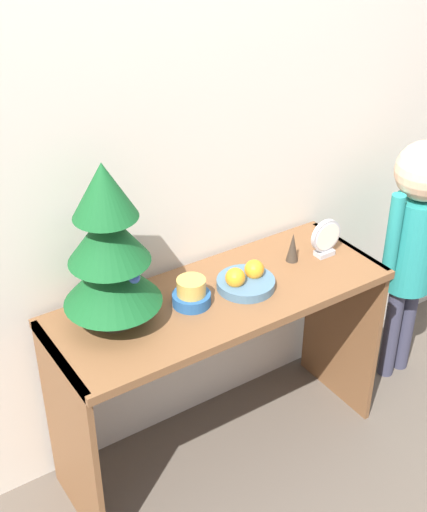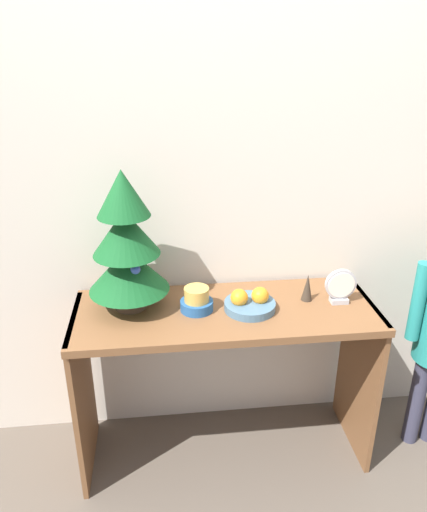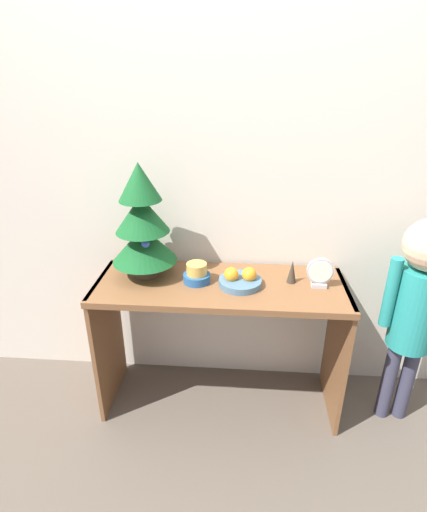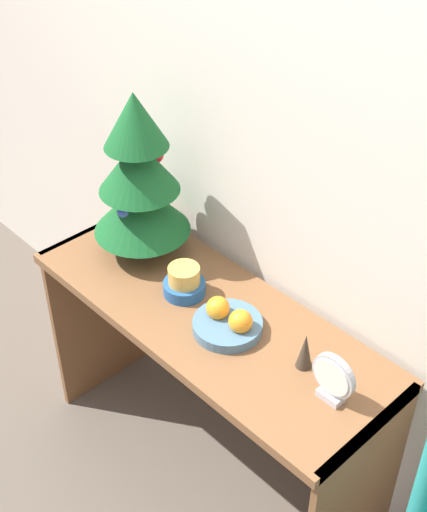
{
  "view_description": "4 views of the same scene",
  "coord_description": "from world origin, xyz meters",
  "px_view_note": "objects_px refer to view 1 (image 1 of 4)",
  "views": [
    {
      "loc": [
        -1.09,
        -1.39,
        2.05
      ],
      "look_at": [
        -0.03,
        0.21,
        0.87
      ],
      "focal_mm": 50.0,
      "sensor_mm": 36.0,
      "label": 1
    },
    {
      "loc": [
        -0.23,
        -1.43,
        1.68
      ],
      "look_at": [
        -0.05,
        0.24,
        0.93
      ],
      "focal_mm": 35.0,
      "sensor_mm": 36.0,
      "label": 2
    },
    {
      "loc": [
        0.09,
        -1.41,
        1.61
      ],
      "look_at": [
        -0.03,
        0.19,
        0.86
      ],
      "focal_mm": 28.0,
      "sensor_mm": 36.0,
      "label": 3
    },
    {
      "loc": [
        1.13,
        -0.83,
        2.08
      ],
      "look_at": [
        0.03,
        0.22,
        0.93
      ],
      "focal_mm": 50.0,
      "sensor_mm": 36.0,
      "label": 4
    }
  ],
  "objects_px": {
    "mini_tree": "(109,250)",
    "child_figure": "(416,228)",
    "figurine": "(293,247)",
    "fruit_bowl": "(245,280)",
    "desk_clock": "(326,238)",
    "singing_bowl": "(191,294)"
  },
  "relations": [
    {
      "from": "singing_bowl",
      "to": "child_figure",
      "type": "xyz_separation_m",
      "value": [
        0.99,
        -0.05,
        -0.05
      ]
    },
    {
      "from": "mini_tree",
      "to": "child_figure",
      "type": "xyz_separation_m",
      "value": [
        1.24,
        -0.1,
        -0.27
      ]
    },
    {
      "from": "child_figure",
      "to": "fruit_bowl",
      "type": "bearing_deg",
      "value": 177.96
    },
    {
      "from": "mini_tree",
      "to": "desk_clock",
      "type": "bearing_deg",
      "value": -4.01
    },
    {
      "from": "fruit_bowl",
      "to": "desk_clock",
      "type": "distance_m",
      "value": 0.36
    },
    {
      "from": "fruit_bowl",
      "to": "singing_bowl",
      "type": "distance_m",
      "value": 0.2
    },
    {
      "from": "desk_clock",
      "to": "child_figure",
      "type": "distance_m",
      "value": 0.44
    },
    {
      "from": "mini_tree",
      "to": "figurine",
      "type": "bearing_deg",
      "value": -1.67
    },
    {
      "from": "fruit_bowl",
      "to": "desk_clock",
      "type": "relative_size",
      "value": 1.38
    },
    {
      "from": "mini_tree",
      "to": "figurine",
      "type": "relative_size",
      "value": 4.95
    },
    {
      "from": "figurine",
      "to": "child_figure",
      "type": "xyz_separation_m",
      "value": [
        0.55,
        -0.08,
        -0.06
      ]
    },
    {
      "from": "fruit_bowl",
      "to": "desk_clock",
      "type": "bearing_deg",
      "value": 1.61
    },
    {
      "from": "fruit_bowl",
      "to": "figurine",
      "type": "distance_m",
      "value": 0.24
    },
    {
      "from": "mini_tree",
      "to": "desk_clock",
      "type": "height_order",
      "value": "mini_tree"
    },
    {
      "from": "singing_bowl",
      "to": "child_figure",
      "type": "relative_size",
      "value": 0.12
    },
    {
      "from": "mini_tree",
      "to": "fruit_bowl",
      "type": "xyz_separation_m",
      "value": [
        0.45,
        -0.07,
        -0.24
      ]
    },
    {
      "from": "mini_tree",
      "to": "desk_clock",
      "type": "xyz_separation_m",
      "value": [
        0.81,
        -0.06,
        -0.19
      ]
    },
    {
      "from": "mini_tree",
      "to": "figurine",
      "type": "height_order",
      "value": "mini_tree"
    },
    {
      "from": "fruit_bowl",
      "to": "figurine",
      "type": "xyz_separation_m",
      "value": [
        0.24,
        0.05,
        0.03
      ]
    },
    {
      "from": "mini_tree",
      "to": "figurine",
      "type": "distance_m",
      "value": 0.72
    },
    {
      "from": "child_figure",
      "to": "figurine",
      "type": "bearing_deg",
      "value": 172.27
    },
    {
      "from": "figurine",
      "to": "child_figure",
      "type": "bearing_deg",
      "value": -7.73
    }
  ]
}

